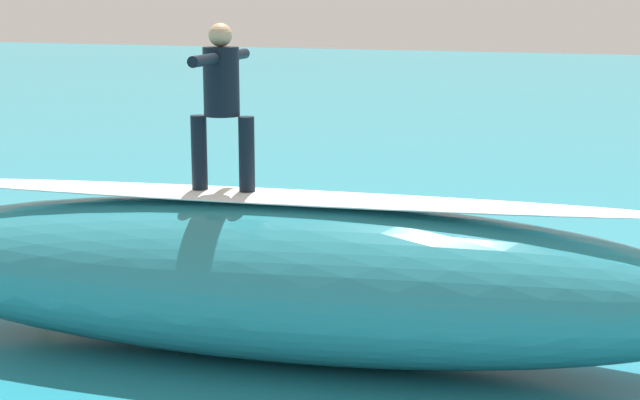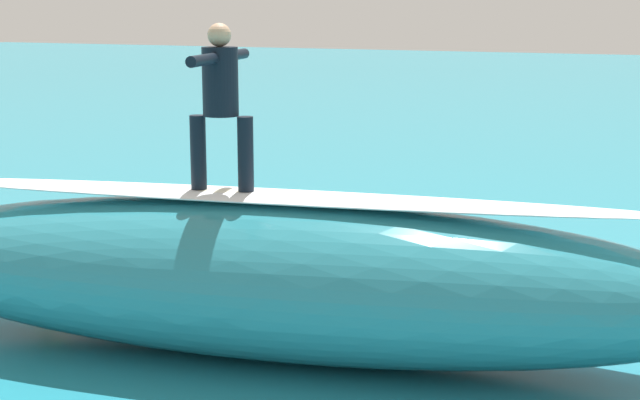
# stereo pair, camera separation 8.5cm
# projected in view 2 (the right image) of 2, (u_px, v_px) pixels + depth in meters

# --- Properties ---
(ground_plane) EXTENTS (120.00, 120.00, 0.00)m
(ground_plane) POSITION_uv_depth(u_px,v_px,m) (379.00, 288.00, 12.10)
(ground_plane) COLOR teal
(wave_crest) EXTENTS (9.37, 3.58, 1.60)m
(wave_crest) POSITION_uv_depth(u_px,v_px,m) (274.00, 278.00, 9.67)
(wave_crest) COLOR teal
(wave_crest) RESTS_ON ground_plane
(wave_foam_lip) EXTENTS (7.79, 2.04, 0.08)m
(wave_foam_lip) POSITION_uv_depth(u_px,v_px,m) (274.00, 197.00, 9.50)
(wave_foam_lip) COLOR white
(wave_foam_lip) RESTS_ON wave_crest
(surfboard_riding) EXTENTS (2.06, 0.91, 0.08)m
(surfboard_riding) POSITION_uv_depth(u_px,v_px,m) (223.00, 194.00, 9.63)
(surfboard_riding) COLOR #EAE5C6
(surfboard_riding) RESTS_ON wave_crest
(surfer_riding) EXTENTS (0.65, 1.56, 1.65)m
(surfer_riding) POSITION_uv_depth(u_px,v_px,m) (221.00, 94.00, 9.43)
(surfer_riding) COLOR black
(surfer_riding) RESTS_ON surfboard_riding
(surfboard_paddling) EXTENTS (2.35, 0.88, 0.10)m
(surfboard_paddling) POSITION_uv_depth(u_px,v_px,m) (394.00, 271.00, 12.70)
(surfboard_paddling) COLOR yellow
(surfboard_paddling) RESTS_ON ground_plane
(surfer_paddling) EXTENTS (1.73, 0.54, 0.31)m
(surfer_paddling) POSITION_uv_depth(u_px,v_px,m) (385.00, 256.00, 12.73)
(surfer_paddling) COLOR black
(surfer_paddling) RESTS_ON surfboard_paddling
(buoy_marker) EXTENTS (0.51, 0.51, 0.87)m
(buoy_marker) POSITION_uv_depth(u_px,v_px,m) (44.00, 259.00, 12.45)
(buoy_marker) COLOR yellow
(buoy_marker) RESTS_ON ground_plane
(foam_patch_near) EXTENTS (0.68, 0.76, 0.10)m
(foam_patch_near) POSITION_uv_depth(u_px,v_px,m) (63.00, 289.00, 11.86)
(foam_patch_near) COLOR white
(foam_patch_near) RESTS_ON ground_plane
(foam_patch_mid) EXTENTS (0.71, 0.86, 0.12)m
(foam_patch_mid) POSITION_uv_depth(u_px,v_px,m) (236.00, 298.00, 11.49)
(foam_patch_mid) COLOR white
(foam_patch_mid) RESTS_ON ground_plane
(foam_patch_far) EXTENTS (0.92, 0.89, 0.12)m
(foam_patch_far) POSITION_uv_depth(u_px,v_px,m) (180.00, 233.00, 14.73)
(foam_patch_far) COLOR white
(foam_patch_far) RESTS_ON ground_plane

